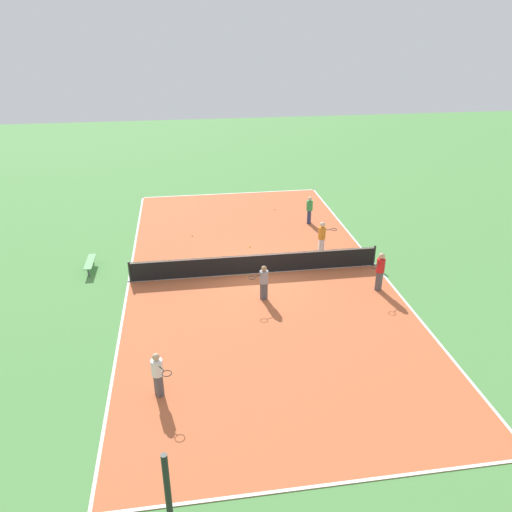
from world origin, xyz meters
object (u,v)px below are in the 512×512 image
at_px(player_baseline_gray, 264,280).
at_px(tennis_ball_far_baseline, 250,246).
at_px(player_far_green, 309,208).
at_px(player_center_orange, 322,236).
at_px(bench, 90,262).
at_px(tennis_net, 256,263).
at_px(player_near_white, 158,372).
at_px(tennis_ball_midcourt, 275,209).
at_px(player_coach_red, 380,269).
at_px(tennis_ball_near_net, 266,279).
at_px(tennis_ball_right_alley, 192,236).

bearing_deg(player_baseline_gray, tennis_ball_far_baseline, -117.16).
bearing_deg(player_far_green, player_center_orange, 14.53).
bearing_deg(bench, tennis_net, 78.79).
xyz_separation_m(player_near_white, tennis_ball_midcourt, (-6.64, -16.05, -0.86)).
height_order(tennis_net, bench, tennis_net).
relative_size(tennis_net, player_coach_red, 6.56).
distance_m(player_near_white, tennis_ball_far_baseline, 11.62).
distance_m(player_near_white, player_far_green, 15.81).
xyz_separation_m(player_baseline_gray, tennis_ball_far_baseline, (-0.16, -5.35, -0.85)).
distance_m(player_far_green, tennis_ball_near_net, 7.47).
distance_m(tennis_net, player_far_green, 6.99).
bearing_deg(player_center_orange, player_coach_red, -66.15).
xyz_separation_m(tennis_ball_right_alley, tennis_ball_midcourt, (-5.20, -3.44, 0.00)).
xyz_separation_m(player_near_white, player_coach_red, (-9.26, -5.43, 0.12)).
bearing_deg(tennis_ball_near_net, tennis_ball_right_alley, -60.64).
xyz_separation_m(tennis_net, tennis_ball_far_baseline, (-0.12, -2.96, -0.47)).
bearing_deg(tennis_ball_far_baseline, tennis_ball_near_net, 93.39).
bearing_deg(player_coach_red, tennis_ball_far_baseline, -86.27).
height_order(player_far_green, tennis_ball_near_net, player_far_green).
height_order(player_near_white, player_center_orange, player_center_orange).
relative_size(player_near_white, player_coach_red, 0.90).
relative_size(tennis_net, tennis_ball_far_baseline, 169.24).
bearing_deg(tennis_ball_near_net, player_coach_red, 160.98).
bearing_deg(tennis_ball_midcourt, tennis_ball_near_net, 77.04).
distance_m(tennis_ball_right_alley, tennis_ball_midcourt, 6.23).
distance_m(player_far_green, tennis_ball_right_alley, 6.86).
relative_size(player_baseline_gray, player_far_green, 0.97).
height_order(player_far_green, tennis_ball_far_baseline, player_far_green).
height_order(tennis_ball_right_alley, tennis_ball_near_net, same).
bearing_deg(player_far_green, tennis_ball_far_baseline, -33.53).
height_order(tennis_ball_midcourt, tennis_ball_near_net, same).
height_order(player_near_white, player_baseline_gray, player_near_white).
bearing_deg(player_far_green, tennis_ball_near_net, -8.73).
distance_m(player_near_white, player_baseline_gray, 6.82).
bearing_deg(player_coach_red, player_near_white, -8.67).
relative_size(bench, tennis_ball_midcourt, 24.59).
bearing_deg(bench, player_center_orange, 89.84).
relative_size(bench, tennis_ball_near_net, 24.59).
height_order(bench, tennis_ball_far_baseline, bench).
xyz_separation_m(tennis_net, player_near_white, (4.23, 7.78, 0.39)).
xyz_separation_m(tennis_net, tennis_ball_near_net, (-0.34, 0.73, -0.47)).
relative_size(player_baseline_gray, tennis_ball_midcourt, 22.83).
bearing_deg(player_coach_red, tennis_net, -64.10).
bearing_deg(player_baseline_gray, player_near_white, 26.61).
distance_m(player_center_orange, tennis_ball_near_net, 4.00).
relative_size(player_far_green, player_center_orange, 0.91).
distance_m(tennis_net, player_center_orange, 3.85).
relative_size(player_center_orange, tennis_ball_right_alley, 25.90).
distance_m(player_coach_red, tennis_ball_near_net, 5.06).
height_order(player_far_green, player_center_orange, player_center_orange).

